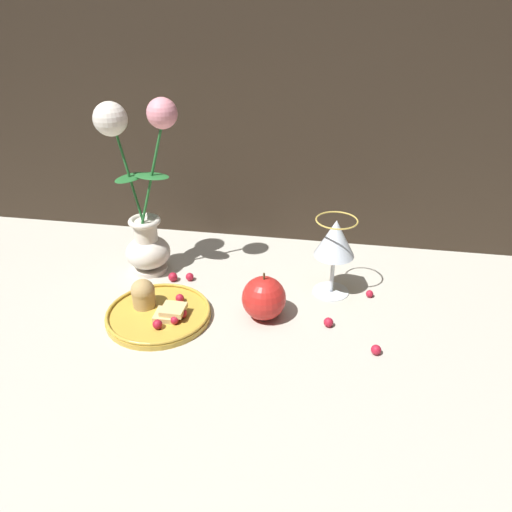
{
  "coord_description": "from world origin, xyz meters",
  "views": [
    {
      "loc": [
        0.16,
        -0.78,
        0.54
      ],
      "look_at": [
        0.03,
        -0.0,
        0.1
      ],
      "focal_mm": 35.0,
      "sensor_mm": 36.0,
      "label": 1
    }
  ],
  "objects_px": {
    "vase": "(142,206)",
    "apple_beside_vase": "(264,298)",
    "wine_glass": "(335,241)",
    "plate_with_pastries": "(157,310)"
  },
  "relations": [
    {
      "from": "vase",
      "to": "wine_glass",
      "type": "distance_m",
      "value": 0.38
    },
    {
      "from": "vase",
      "to": "apple_beside_vase",
      "type": "relative_size",
      "value": 3.92
    },
    {
      "from": "plate_with_pastries",
      "to": "wine_glass",
      "type": "relative_size",
      "value": 1.21
    },
    {
      "from": "wine_glass",
      "to": "plate_with_pastries",
      "type": "bearing_deg",
      "value": -156.21
    },
    {
      "from": "vase",
      "to": "apple_beside_vase",
      "type": "height_order",
      "value": "vase"
    },
    {
      "from": "wine_glass",
      "to": "apple_beside_vase",
      "type": "bearing_deg",
      "value": -138.68
    },
    {
      "from": "vase",
      "to": "wine_glass",
      "type": "relative_size",
      "value": 2.3
    },
    {
      "from": "vase",
      "to": "plate_with_pastries",
      "type": "relative_size",
      "value": 1.9
    },
    {
      "from": "plate_with_pastries",
      "to": "apple_beside_vase",
      "type": "bearing_deg",
      "value": 9.76
    },
    {
      "from": "vase",
      "to": "plate_with_pastries",
      "type": "height_order",
      "value": "vase"
    }
  ]
}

